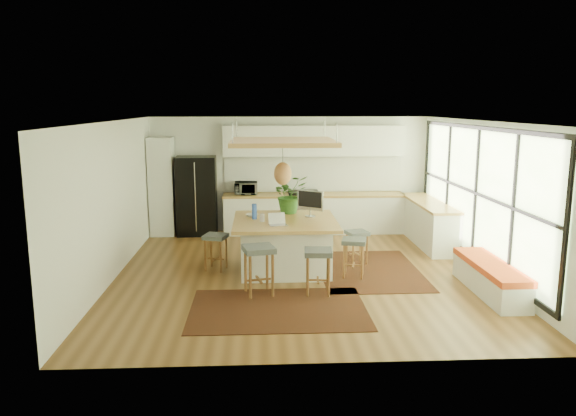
{
  "coord_description": "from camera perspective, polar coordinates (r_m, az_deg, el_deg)",
  "views": [
    {
      "loc": [
        -0.72,
        -9.47,
        2.98
      ],
      "look_at": [
        -0.2,
        0.5,
        1.1
      ],
      "focal_mm": 34.37,
      "sensor_mm": 36.0,
      "label": 1
    }
  ],
  "objects": [
    {
      "name": "stool_right_back",
      "position": [
        10.52,
        7.13,
        -3.87
      ],
      "size": [
        0.46,
        0.46,
        0.63
      ],
      "primitive_type": null,
      "rotation": [
        0.0,
        0.0,
        1.84
      ],
      "color": "#43494A",
      "rests_on": "floor"
    },
    {
      "name": "wall_front",
      "position": [
        6.23,
        3.78,
        -4.52
      ],
      "size": [
        6.5,
        0.0,
        6.5
      ],
      "primitive_type": "plane",
      "rotation": [
        -1.57,
        0.0,
        0.0
      ],
      "color": "white",
      "rests_on": "ground"
    },
    {
      "name": "wall_left",
      "position": [
        9.93,
        -17.7,
        0.71
      ],
      "size": [
        0.0,
        7.0,
        7.0
      ],
      "primitive_type": "plane",
      "rotation": [
        1.57,
        0.0,
        1.57
      ],
      "color": "white",
      "rests_on": "ground"
    },
    {
      "name": "stool_left_side",
      "position": [
        10.15,
        -7.47,
        -4.41
      ],
      "size": [
        0.49,
        0.49,
        0.66
      ],
      "primitive_type": null,
      "rotation": [
        0.0,
        0.0,
        -1.86
      ],
      "color": "#43494A",
      "rests_on": "floor"
    },
    {
      "name": "pantry",
      "position": [
        12.97,
        -12.87,
        2.18
      ],
      "size": [
        0.55,
        0.6,
        2.25
      ],
      "primitive_type": "cube",
      "color": "white",
      "rests_on": "floor"
    },
    {
      "name": "island_plant",
      "position": [
        10.53,
        0.16,
        0.99
      ],
      "size": [
        0.9,
        0.93,
        0.56
      ],
      "primitive_type": "imported",
      "rotation": [
        0.0,
        0.0,
        0.47
      ],
      "color": "#1E4C19",
      "rests_on": "island"
    },
    {
      "name": "island_bowl",
      "position": [
        10.22,
        -3.75,
        -0.77
      ],
      "size": [
        0.27,
        0.27,
        0.06
      ],
      "primitive_type": "imported",
      "rotation": [
        0.0,
        0.0,
        -0.23
      ],
      "color": "white",
      "rests_on": "island"
    },
    {
      "name": "back_counter_top",
      "position": [
        12.88,
        2.71,
        1.36
      ],
      "size": [
        4.24,
        0.64,
        0.05
      ],
      "primitive_type": "cube",
      "color": "#AA7E3C",
      "rests_on": "back_counter_base"
    },
    {
      "name": "wall_right",
      "position": [
        10.39,
        19.51,
        1.03
      ],
      "size": [
        0.0,
        7.0,
        7.0
      ],
      "primitive_type": "plane",
      "rotation": [
        1.57,
        0.0,
        -1.57
      ],
      "color": "white",
      "rests_on": "ground"
    },
    {
      "name": "monitor",
      "position": [
        10.17,
        2.32,
        0.53
      ],
      "size": [
        0.56,
        0.47,
        0.5
      ],
      "primitive_type": null,
      "rotation": [
        0.0,
        0.0,
        -0.61
      ],
      "color": "#A5A5AA",
      "rests_on": "island"
    },
    {
      "name": "island_bottle_1",
      "position": [
        9.77,
        -2.62,
        -0.89
      ],
      "size": [
        0.07,
        0.07,
        0.19
      ],
      "primitive_type": "cylinder",
      "color": "silver",
      "rests_on": "island"
    },
    {
      "name": "window_bench",
      "position": [
        9.45,
        20.17,
        -6.8
      ],
      "size": [
        0.52,
        2.0,
        0.5
      ],
      "primitive_type": null,
      "color": "white",
      "rests_on": "floor"
    },
    {
      "name": "back_counter_base",
      "position": [
        12.96,
        2.69,
        -0.65
      ],
      "size": [
        4.2,
        0.6,
        0.88
      ],
      "primitive_type": "cube",
      "color": "white",
      "rests_on": "floor"
    },
    {
      "name": "right_counter_top",
      "position": [
        12.21,
        14.45,
        0.52
      ],
      "size": [
        0.64,
        2.54,
        0.05
      ],
      "primitive_type": "cube",
      "color": "#AA7E3C",
      "rests_on": "right_counter_base"
    },
    {
      "name": "microwave",
      "position": [
        12.8,
        -4.37,
        2.2
      ],
      "size": [
        0.52,
        0.29,
        0.35
      ],
      "primitive_type": "imported",
      "rotation": [
        0.0,
        0.0,
        0.01
      ],
      "color": "#A5A5AA",
      "rests_on": "back_counter_top"
    },
    {
      "name": "rug_right",
      "position": [
        10.23,
        8.35,
        -6.36
      ],
      "size": [
        1.8,
        2.6,
        0.01
      ],
      "primitive_type": "cube",
      "color": "black",
      "rests_on": "floor"
    },
    {
      "name": "backsplash",
      "position": [
        13.11,
        2.6,
        3.51
      ],
      "size": [
        4.2,
        0.02,
        0.8
      ],
      "primitive_type": "cube",
      "color": "white",
      "rests_on": "wall_back"
    },
    {
      "name": "upper_cabinets",
      "position": [
        12.88,
        2.69,
        6.96
      ],
      "size": [
        4.2,
        0.34,
        0.7
      ],
      "primitive_type": "cube",
      "color": "white",
      "rests_on": "wall_back"
    },
    {
      "name": "rug_near",
      "position": [
        8.27,
        -1.01,
        -10.41
      ],
      "size": [
        2.6,
        1.8,
        0.01
      ],
      "primitive_type": "cube",
      "color": "black",
      "rests_on": "floor"
    },
    {
      "name": "stool_near_left",
      "position": [
        8.78,
        -3.02,
        -6.74
      ],
      "size": [
        0.56,
        0.56,
        0.79
      ],
      "primitive_type": null,
      "rotation": [
        0.0,
        0.0,
        0.23
      ],
      "color": "#43494A",
      "rests_on": "floor"
    },
    {
      "name": "window_wall",
      "position": [
        10.38,
        19.38,
        1.3
      ],
      "size": [
        0.1,
        6.2,
        2.6
      ],
      "primitive_type": null,
      "color": "black",
      "rests_on": "wall_right"
    },
    {
      "name": "stool_right_front",
      "position": [
        9.72,
        6.81,
        -5.08
      ],
      "size": [
        0.49,
        0.49,
        0.68
      ],
      "primitive_type": null,
      "rotation": [
        0.0,
        0.0,
        1.33
      ],
      "color": "#43494A",
      "rests_on": "floor"
    },
    {
      "name": "right_counter_base",
      "position": [
        12.3,
        14.35,
        -1.59
      ],
      "size": [
        0.6,
        2.5,
        0.88
      ],
      "primitive_type": "cube",
      "color": "white",
      "rests_on": "floor"
    },
    {
      "name": "floor",
      "position": [
        9.95,
        1.31,
        -6.76
      ],
      "size": [
        7.0,
        7.0,
        0.0
      ],
      "primitive_type": "plane",
      "color": "brown",
      "rests_on": "ground"
    },
    {
      "name": "island_bottle_0",
      "position": [
        10.01,
        -3.49,
        -0.61
      ],
      "size": [
        0.07,
        0.07,
        0.19
      ],
      "primitive_type": "cylinder",
      "color": "blue",
      "rests_on": "island"
    },
    {
      "name": "island",
      "position": [
        10.05,
        -0.31,
        -3.82
      ],
      "size": [
        1.85,
        1.85,
        0.93
      ],
      "primitive_type": null,
      "color": "#AA7E3C",
      "rests_on": "floor"
    },
    {
      "name": "wall_back",
      "position": [
        13.09,
        0.19,
        3.51
      ],
      "size": [
        6.5,
        0.0,
        6.5
      ],
      "primitive_type": "plane",
      "rotation": [
        1.57,
        0.0,
        0.0
      ],
      "color": "white",
      "rests_on": "ground"
    },
    {
      "name": "fridge",
      "position": [
        12.89,
        -9.42,
        1.35
      ],
      "size": [
        0.92,
        0.73,
        1.81
      ],
      "primitive_type": null,
      "rotation": [
        0.0,
        0.0,
        0.02
      ],
      "color": "black",
      "rests_on": "floor"
    },
    {
      "name": "range",
      "position": [
        12.93,
        1.59,
        -0.4
      ],
      "size": [
        0.76,
        0.62,
        1.0
      ],
      "primitive_type": null,
      "color": "#A5A5AA",
      "rests_on": "floor"
    },
    {
      "name": "ceiling_panel",
      "position": [
        9.92,
        -0.55,
        5.29
      ],
      "size": [
        1.86,
        1.86,
        0.8
      ],
      "primitive_type": null,
      "color": "#AA7E3C",
      "rests_on": "ceiling"
    },
    {
      "name": "stool_near_right",
      "position": [
        8.82,
        3.12,
        -6.66
      ],
      "size": [
        0.46,
        0.46,
        0.73
      ],
      "primitive_type": null,
      "rotation": [
        0.0,
        0.0,
        -0.08
      ],
      "color": "#43494A",
      "rests_on": "floor"
    },
    {
      "name": "ceiling",
      "position": [
        9.5,
        1.38,
        8.98
      ],
      "size": [
        7.0,
        7.0,
        0.0
      ],
      "primitive_type": "plane",
      "rotation": [
        3.14,
        0.0,
        0.0
      ],
      "color": "white",
      "rests_on": "ground"
    },
    {
      "name": "laptop",
      "position": [
        9.46,
        -1.02,
        -1.1
      ],
      "size": [
        0.36,
        0.37,
        0.22
      ],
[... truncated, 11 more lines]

